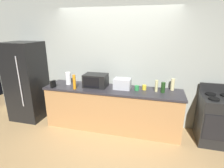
% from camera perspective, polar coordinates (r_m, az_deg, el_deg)
% --- Properties ---
extents(ground_plane, '(8.00, 8.00, 0.00)m').
position_cam_1_polar(ground_plane, '(3.69, -1.60, -16.87)').
color(ground_plane, tan).
extents(back_wall, '(6.40, 0.10, 2.70)m').
position_cam_1_polar(back_wall, '(3.89, 1.50, 6.71)').
color(back_wall, '#9EA399').
rests_on(back_wall, ground_plane).
extents(counter_run, '(2.84, 0.64, 0.90)m').
position_cam_1_polar(counter_run, '(3.80, 0.00, -7.90)').
color(counter_run, '#B27F4C').
rests_on(counter_run, ground_plane).
extents(refrigerator, '(0.72, 0.73, 1.80)m').
position_cam_1_polar(refrigerator, '(4.56, -25.82, 0.75)').
color(refrigerator, black).
rests_on(refrigerator, ground_plane).
extents(stove_range, '(0.60, 0.61, 1.08)m').
position_cam_1_polar(stove_range, '(3.87, 30.52, -9.88)').
color(stove_range, black).
rests_on(stove_range, ground_plane).
extents(microwave, '(0.48, 0.35, 0.27)m').
position_cam_1_polar(microwave, '(3.73, -5.31, 1.16)').
color(microwave, black).
rests_on(microwave, counter_run).
extents(toaster_oven, '(0.34, 0.26, 0.21)m').
position_cam_1_polar(toaster_oven, '(3.61, 3.36, 0.11)').
color(toaster_oven, '#B7BABF').
rests_on(toaster_oven, counter_run).
extents(paper_towel_roll, '(0.12, 0.12, 0.27)m').
position_cam_1_polar(paper_towel_roll, '(3.98, -13.97, 1.79)').
color(paper_towel_roll, white).
rests_on(paper_towel_roll, counter_run).
extents(cordless_phone, '(0.08, 0.12, 0.15)m').
position_cam_1_polar(cordless_phone, '(3.87, -18.51, -0.01)').
color(cordless_phone, black).
rests_on(cordless_phone, counter_run).
extents(bottle_dish_soap, '(0.06, 0.06, 0.30)m').
position_cam_1_polar(bottle_dish_soap, '(3.63, -12.09, 0.61)').
color(bottle_dish_soap, orange).
rests_on(bottle_dish_soap, counter_run).
extents(bottle_vinegar, '(0.06, 0.06, 0.23)m').
position_cam_1_polar(bottle_vinegar, '(3.53, 14.16, -0.60)').
color(bottle_vinegar, beige).
rests_on(bottle_vinegar, counter_run).
extents(bottle_hand_soap, '(0.07, 0.07, 0.24)m').
position_cam_1_polar(bottle_hand_soap, '(3.71, 19.02, -0.14)').
color(bottle_hand_soap, beige).
rests_on(bottle_hand_soap, counter_run).
extents(bottle_wine, '(0.08, 0.08, 0.20)m').
position_cam_1_polar(bottle_wine, '(3.52, 16.18, -1.08)').
color(bottle_wine, '#1E3F19').
rests_on(bottle_wine, counter_run).
extents(mug_green, '(0.09, 0.09, 0.10)m').
position_cam_1_polar(mug_green, '(3.55, 8.01, -1.29)').
color(mug_green, '#2D8C47').
rests_on(mug_green, counter_run).
extents(mug_yellow, '(0.08, 0.08, 0.10)m').
position_cam_1_polar(mug_yellow, '(3.60, 10.39, -1.11)').
color(mug_yellow, yellow).
rests_on(mug_yellow, counter_run).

